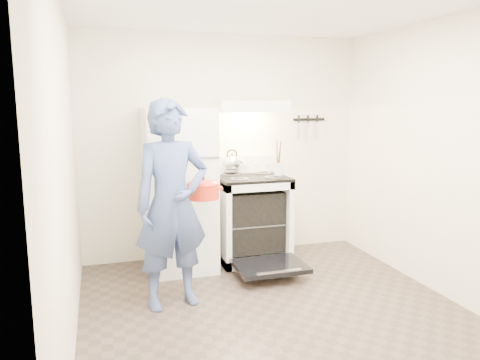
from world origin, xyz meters
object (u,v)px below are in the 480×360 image
object	(u,v)px
tea_kettle	(232,162)
stove_body	(252,220)
person	(172,205)
dutch_oven	(203,191)
refrigerator	(179,190)

from	to	relation	value
tea_kettle	stove_body	bearing A→B (deg)	-53.52
person	dutch_oven	world-z (taller)	person
refrigerator	person	xyz separation A→B (m)	(-0.21, -0.90, 0.05)
stove_body	person	xyz separation A→B (m)	(-1.02, -0.93, 0.44)
tea_kettle	person	bearing A→B (deg)	-126.95
stove_body	dutch_oven	bearing A→B (deg)	-134.93
refrigerator	stove_body	xyz separation A→B (m)	(0.81, 0.02, -0.39)
stove_body	tea_kettle	bearing A→B (deg)	126.48
refrigerator	person	distance (m)	0.93
tea_kettle	dutch_oven	bearing A→B (deg)	-120.36
person	stove_body	bearing A→B (deg)	31.00
refrigerator	stove_body	world-z (taller)	refrigerator
dutch_oven	person	bearing A→B (deg)	-145.61
refrigerator	tea_kettle	size ratio (longest dim) A/B	6.02
stove_body	person	distance (m)	1.45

